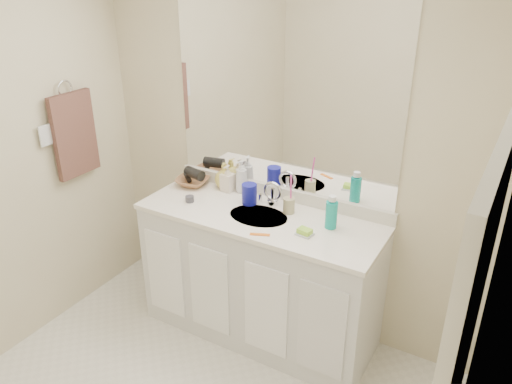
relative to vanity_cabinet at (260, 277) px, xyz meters
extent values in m
cube|color=beige|center=(0.00, 0.28, 0.77)|extent=(2.60, 0.02, 2.40)
cube|color=beige|center=(1.30, -1.02, 0.77)|extent=(0.02, 2.60, 2.40)
cube|color=silver|center=(0.00, 0.00, 0.00)|extent=(1.50, 0.55, 0.85)
cube|color=white|center=(0.00, 0.00, 0.44)|extent=(1.52, 0.57, 0.03)
cube|color=silver|center=(0.00, 0.26, 0.50)|extent=(1.52, 0.03, 0.08)
cylinder|color=#B5B09E|center=(0.00, -0.02, 0.44)|extent=(0.37, 0.37, 0.02)
cylinder|color=silver|center=(0.00, 0.16, 0.51)|extent=(0.02, 0.02, 0.11)
cube|color=white|center=(0.00, 0.27, 1.14)|extent=(1.48, 0.01, 1.20)
cylinder|color=#151896|center=(-0.13, 0.10, 0.52)|extent=(0.12, 0.12, 0.13)
cylinder|color=tan|center=(0.14, 0.11, 0.50)|extent=(0.09, 0.09, 0.10)
cylinder|color=#EE3EA6|center=(0.15, 0.11, 0.60)|extent=(0.02, 0.04, 0.21)
cylinder|color=#0D9D93|center=(0.43, 0.06, 0.54)|extent=(0.08, 0.08, 0.16)
cube|color=silver|center=(0.34, -0.09, 0.46)|extent=(0.10, 0.08, 0.01)
cube|color=#9BDB35|center=(0.34, -0.09, 0.48)|extent=(0.08, 0.07, 0.03)
cube|color=orange|center=(0.12, -0.22, 0.46)|extent=(0.11, 0.07, 0.00)
cylinder|color=#3D3C44|center=(-0.48, -0.07, 0.47)|extent=(0.06, 0.06, 0.04)
imported|color=silver|center=(-0.27, 0.22, 0.56)|extent=(0.11, 0.11, 0.22)
imported|color=#F1E0C5|center=(-0.36, 0.19, 0.54)|extent=(0.09, 0.09, 0.18)
imported|color=#D2BF51|center=(-0.40, 0.22, 0.54)|extent=(0.17, 0.17, 0.18)
imported|color=brown|center=(-0.62, 0.15, 0.48)|extent=(0.25, 0.25, 0.05)
cylinder|color=black|center=(-0.60, 0.15, 0.54)|extent=(0.16, 0.10, 0.07)
torus|color=silver|center=(-1.27, -0.25, 1.12)|extent=(0.01, 0.11, 0.11)
cube|color=#3A241F|center=(-1.25, -0.25, 0.82)|extent=(0.04, 0.32, 0.55)
cube|color=silver|center=(-1.27, -0.45, 0.88)|extent=(0.01, 0.08, 0.13)
camera|label=1|loc=(1.32, -2.34, 1.86)|focal=35.00mm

